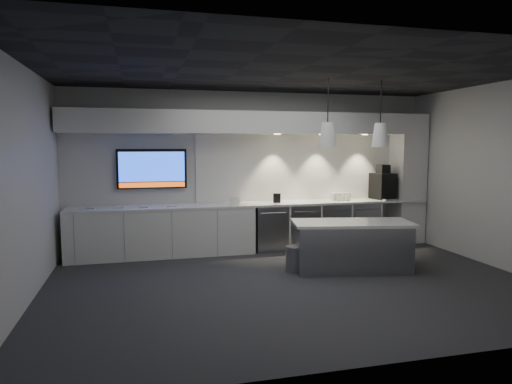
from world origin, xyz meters
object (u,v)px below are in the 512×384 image
object	(u,v)px
island	(352,246)
coffee_machine	(383,185)
bin	(295,259)
wall_tv	(152,169)

from	to	relation	value
island	coffee_machine	size ratio (longest dim) A/B	2.85
bin	coffee_machine	size ratio (longest dim) A/B	0.58
bin	coffee_machine	xyz separation A→B (m)	(2.42, 1.57, 0.98)
bin	coffee_machine	distance (m)	3.05
island	bin	xyz separation A→B (m)	(-0.89, 0.18, -0.20)
wall_tv	bin	bearing A→B (deg)	-40.53
island	wall_tv	bearing A→B (deg)	157.39
coffee_machine	island	bearing A→B (deg)	-138.67
wall_tv	island	distance (m)	3.80
bin	coffee_machine	bearing A→B (deg)	33.06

